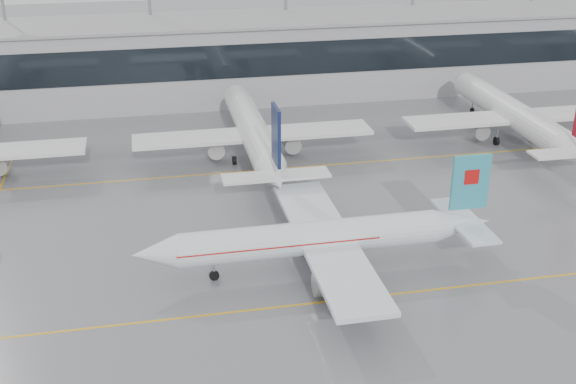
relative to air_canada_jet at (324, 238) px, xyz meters
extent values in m
plane|color=slate|center=(-2.03, -5.49, -3.14)|extent=(320.00, 320.00, 0.00)
cube|color=gold|center=(-2.03, -5.49, -3.13)|extent=(120.00, 0.25, 0.01)
cube|color=gold|center=(-2.03, 24.51, -3.13)|extent=(120.00, 0.25, 0.01)
cube|color=#9A9A9E|center=(-2.03, 56.51, 2.86)|extent=(180.00, 15.00, 12.00)
cube|color=black|center=(-2.03, 48.96, 4.36)|extent=(180.00, 0.20, 5.00)
cube|color=gray|center=(-2.03, 56.51, 9.06)|extent=(182.00, 16.00, 0.40)
cylinder|color=gray|center=(-35.03, 62.51, 7.86)|extent=(0.50, 0.50, 22.00)
cylinder|color=gray|center=(-13.03, 62.51, 7.86)|extent=(0.50, 0.50, 22.00)
cylinder|color=gray|center=(8.97, 62.51, 7.86)|extent=(0.50, 0.50, 22.00)
cylinder|color=gray|center=(30.97, 62.51, 7.86)|extent=(0.50, 0.50, 22.00)
cylinder|color=gray|center=(52.97, 62.51, 7.86)|extent=(0.50, 0.50, 22.00)
cylinder|color=silver|center=(-1.32, -0.01, 0.12)|extent=(23.49, 3.19, 3.08)
cone|color=silver|center=(-15.06, -0.07, 0.12)|extent=(4.01, 3.10, 3.08)
cone|color=silver|center=(13.21, 0.06, 0.12)|extent=(5.61, 3.10, 3.08)
cube|color=silver|center=(0.18, 0.00, -0.28)|extent=(5.12, 25.45, 0.45)
cube|color=silver|center=(13.41, 0.06, 0.42)|extent=(2.84, 9.79, 0.25)
cube|color=teal|center=(13.61, 0.06, 4.29)|extent=(3.60, 0.37, 5.25)
cylinder|color=#9B9B9B|center=(-0.30, -4.80, -1.78)|extent=(3.61, 2.12, 2.10)
cylinder|color=#9B9B9B|center=(-0.34, 4.80, -1.78)|extent=(3.61, 2.12, 2.10)
cylinder|color=gray|center=(-10.06, -0.05, -2.05)|extent=(0.20, 0.20, 1.27)
cylinder|color=black|center=(-10.06, -0.05, -2.69)|extent=(0.90, 0.30, 0.90)
cylinder|color=gray|center=(1.19, -2.59, -1.95)|extent=(0.24, 0.24, 1.27)
cylinder|color=black|center=(1.19, -2.59, -2.59)|extent=(1.10, 0.46, 1.10)
cylinder|color=gray|center=(1.17, 2.61, -1.95)|extent=(0.24, 0.24, 1.27)
cylinder|color=black|center=(1.17, 2.61, -2.59)|extent=(1.10, 0.46, 1.10)
cube|color=#B70F0F|center=(13.61, 0.06, 4.86)|extent=(1.40, 0.46, 1.40)
cube|color=#B70F0F|center=(-4.32, -0.02, 0.32)|extent=(18.01, 3.19, 0.12)
cylinder|color=#9B9B9B|center=(-32.23, 28.51, -1.24)|extent=(2.10, 3.60, 2.10)
cylinder|color=silver|center=(-2.03, 29.51, 0.66)|extent=(3.59, 27.36, 3.59)
cone|color=silver|center=(-2.03, 45.19, 0.66)|extent=(3.59, 4.00, 3.59)
cone|color=silver|center=(-2.03, 13.03, 0.66)|extent=(3.59, 5.60, 3.59)
cube|color=silver|center=(-2.03, 28.01, 0.26)|extent=(29.64, 5.00, 0.45)
cube|color=silver|center=(-2.03, 12.83, 0.96)|extent=(11.40, 2.80, 0.25)
cube|color=#0E1942|center=(-2.03, 12.63, 5.52)|extent=(0.35, 3.60, 6.12)
cylinder|color=#9B9B9B|center=(-6.83, 28.51, -1.24)|extent=(2.10, 3.60, 2.10)
cylinder|color=#9B9B9B|center=(2.77, 28.51, -1.24)|extent=(2.10, 3.60, 2.10)
cylinder|color=gray|center=(-2.03, 40.19, -1.91)|extent=(0.20, 0.20, 1.56)
cylinder|color=black|center=(-2.03, 40.19, -2.69)|extent=(0.30, 0.90, 0.90)
cylinder|color=gray|center=(-4.63, 27.01, -1.81)|extent=(0.24, 0.24, 1.56)
cylinder|color=black|center=(-4.63, 27.01, -2.59)|extent=(0.45, 1.10, 1.10)
cylinder|color=gray|center=(0.57, 27.01, -1.81)|extent=(0.24, 0.24, 1.56)
cylinder|color=black|center=(0.57, 27.01, -2.59)|extent=(0.45, 1.10, 1.10)
cylinder|color=silver|center=(32.97, 29.51, 0.66)|extent=(3.59, 27.36, 3.59)
cone|color=silver|center=(32.97, 45.19, 0.66)|extent=(3.59, 4.00, 3.59)
cube|color=silver|center=(32.97, 28.01, 0.26)|extent=(29.64, 5.00, 0.45)
cylinder|color=#9B9B9B|center=(28.17, 28.51, -1.24)|extent=(2.10, 3.60, 2.10)
cylinder|color=#9B9B9B|center=(37.77, 28.51, -1.24)|extent=(2.10, 3.60, 2.10)
cylinder|color=gray|center=(32.97, 40.19, -1.91)|extent=(0.20, 0.20, 1.56)
cylinder|color=black|center=(32.97, 40.19, -2.69)|extent=(0.30, 0.90, 0.90)
cylinder|color=gray|center=(30.37, 27.01, -1.81)|extent=(0.24, 0.24, 1.56)
cylinder|color=black|center=(30.37, 27.01, -2.59)|extent=(0.45, 1.10, 1.10)
cylinder|color=gray|center=(35.57, 27.01, -1.81)|extent=(0.24, 0.24, 1.56)
cylinder|color=black|center=(35.57, 27.01, -2.59)|extent=(0.45, 1.10, 1.10)
camera|label=1|loc=(-14.67, -55.71, 30.28)|focal=45.00mm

